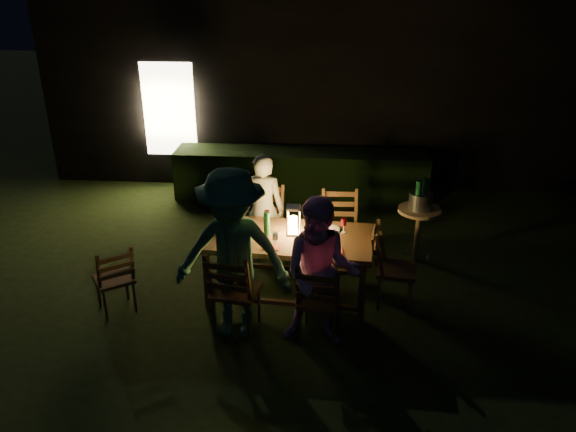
# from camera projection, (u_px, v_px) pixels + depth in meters

# --- Properties ---
(garden_envelope) EXTENTS (40.00, 40.00, 3.20)m
(garden_envelope) POSITION_uv_depth(u_px,v_px,m) (333.00, 77.00, 11.12)
(garden_envelope) COLOR black
(garden_envelope) RESTS_ON ground
(dining_table) EXTENTS (1.98, 1.08, 0.80)m
(dining_table) POSITION_uv_depth(u_px,v_px,m) (288.00, 242.00, 6.48)
(dining_table) COLOR #4C2E19
(dining_table) RESTS_ON ground
(chair_near_left) EXTENTS (0.55, 0.58, 1.05)m
(chair_near_left) POSITION_uv_depth(u_px,v_px,m) (236.00, 305.00, 6.01)
(chair_near_left) COLOR #4C2E19
(chair_near_left) RESTS_ON ground
(chair_near_right) EXTENTS (0.51, 0.53, 0.98)m
(chair_near_right) POSITION_uv_depth(u_px,v_px,m) (320.00, 313.00, 5.90)
(chair_near_right) COLOR #4C2E19
(chair_near_right) RESTS_ON ground
(chair_far_left) EXTENTS (0.54, 0.57, 1.07)m
(chair_far_left) POSITION_uv_depth(u_px,v_px,m) (263.00, 240.00, 7.40)
(chair_far_left) COLOR #4C2E19
(chair_far_left) RESTS_ON ground
(chair_far_right) EXTENTS (0.49, 0.52, 1.05)m
(chair_far_right) POSITION_uv_depth(u_px,v_px,m) (339.00, 245.00, 7.27)
(chair_far_right) COLOR #4C2E19
(chair_far_right) RESTS_ON ground
(chair_end) EXTENTS (0.53, 0.50, 1.01)m
(chair_end) POSITION_uv_depth(u_px,v_px,m) (393.00, 281.00, 6.49)
(chair_end) COLOR #4C2E19
(chair_end) RESTS_ON ground
(chair_spare) EXTENTS (0.58, 0.58, 0.90)m
(chair_spare) POSITION_uv_depth(u_px,v_px,m) (116.00, 290.00, 6.36)
(chair_spare) COLOR #4C2E19
(chair_spare) RESTS_ON ground
(person_house_side) EXTENTS (0.57, 0.40, 1.50)m
(person_house_side) POSITION_uv_depth(u_px,v_px,m) (263.00, 209.00, 7.26)
(person_house_side) COLOR beige
(person_house_side) RESTS_ON ground
(person_opp_right) EXTENTS (0.83, 0.67, 1.62)m
(person_opp_right) POSITION_uv_depth(u_px,v_px,m) (321.00, 273.00, 5.64)
(person_opp_right) COLOR #CC8CBA
(person_opp_right) RESTS_ON ground
(person_opp_left) EXTENTS (1.26, 0.78, 1.88)m
(person_opp_left) POSITION_uv_depth(u_px,v_px,m) (233.00, 256.00, 5.71)
(person_opp_left) COLOR #366D49
(person_opp_left) RESTS_ON ground
(lantern) EXTENTS (0.16, 0.16, 0.35)m
(lantern) POSITION_uv_depth(u_px,v_px,m) (293.00, 222.00, 6.42)
(lantern) COLOR white
(lantern) RESTS_ON dining_table
(plate_far_left) EXTENTS (0.25, 0.25, 0.01)m
(plate_far_left) POSITION_uv_depth(u_px,v_px,m) (246.00, 224.00, 6.71)
(plate_far_left) COLOR white
(plate_far_left) RESTS_ON dining_table
(plate_near_left) EXTENTS (0.25, 0.25, 0.01)m
(plate_near_left) POSITION_uv_depth(u_px,v_px,m) (237.00, 241.00, 6.32)
(plate_near_left) COLOR white
(plate_near_left) RESTS_ON dining_table
(plate_far_right) EXTENTS (0.25, 0.25, 0.01)m
(plate_far_right) POSITION_uv_depth(u_px,v_px,m) (329.00, 229.00, 6.58)
(plate_far_right) COLOR white
(plate_far_right) RESTS_ON dining_table
(plate_near_right) EXTENTS (0.25, 0.25, 0.01)m
(plate_near_right) POSITION_uv_depth(u_px,v_px,m) (326.00, 247.00, 6.18)
(plate_near_right) COLOR white
(plate_near_right) RESTS_ON dining_table
(wineglass_a) EXTENTS (0.06, 0.06, 0.18)m
(wineglass_a) POSITION_uv_depth(u_px,v_px,m) (267.00, 217.00, 6.70)
(wineglass_a) COLOR #59070F
(wineglass_a) RESTS_ON dining_table
(wineglass_b) EXTENTS (0.06, 0.06, 0.18)m
(wineglass_b) POSITION_uv_depth(u_px,v_px,m) (224.00, 229.00, 6.40)
(wineglass_b) COLOR #59070F
(wineglass_b) RESTS_ON dining_table
(wineglass_c) EXTENTS (0.06, 0.06, 0.18)m
(wineglass_c) POSITION_uv_depth(u_px,v_px,m) (312.00, 242.00, 6.12)
(wineglass_c) COLOR #59070F
(wineglass_c) RESTS_ON dining_table
(wineglass_d) EXTENTS (0.06, 0.06, 0.18)m
(wineglass_d) POSITION_uv_depth(u_px,v_px,m) (344.00, 226.00, 6.49)
(wineglass_d) COLOR #59070F
(wineglass_d) RESTS_ON dining_table
(wineglass_e) EXTENTS (0.06, 0.06, 0.18)m
(wineglass_e) POSITION_uv_depth(u_px,v_px,m) (275.00, 240.00, 6.15)
(wineglass_e) COLOR silver
(wineglass_e) RESTS_ON dining_table
(bottle_table) EXTENTS (0.07, 0.07, 0.28)m
(bottle_table) POSITION_uv_depth(u_px,v_px,m) (267.00, 223.00, 6.42)
(bottle_table) COLOR #0F471E
(bottle_table) RESTS_ON dining_table
(napkin_left) EXTENTS (0.18, 0.14, 0.01)m
(napkin_left) POSITION_uv_depth(u_px,v_px,m) (271.00, 247.00, 6.17)
(napkin_left) COLOR red
(napkin_left) RESTS_ON dining_table
(napkin_right) EXTENTS (0.18, 0.14, 0.01)m
(napkin_right) POSITION_uv_depth(u_px,v_px,m) (334.00, 251.00, 6.10)
(napkin_right) COLOR red
(napkin_right) RESTS_ON dining_table
(phone) EXTENTS (0.14, 0.07, 0.01)m
(phone) POSITION_uv_depth(u_px,v_px,m) (230.00, 244.00, 6.26)
(phone) COLOR black
(phone) RESTS_ON dining_table
(side_table) EXTENTS (0.56, 0.56, 0.75)m
(side_table) POSITION_uv_depth(u_px,v_px,m) (419.00, 215.00, 7.30)
(side_table) COLOR olive
(side_table) RESTS_ON ground
(ice_bucket) EXTENTS (0.30, 0.30, 0.22)m
(ice_bucket) POSITION_uv_depth(u_px,v_px,m) (421.00, 201.00, 7.22)
(ice_bucket) COLOR #A5A8AD
(ice_bucket) RESTS_ON side_table
(bottle_bucket_a) EXTENTS (0.07, 0.07, 0.32)m
(bottle_bucket_a) POSITION_uv_depth(u_px,v_px,m) (417.00, 198.00, 7.16)
(bottle_bucket_a) COLOR #0F471E
(bottle_bucket_a) RESTS_ON side_table
(bottle_bucket_b) EXTENTS (0.07, 0.07, 0.32)m
(bottle_bucket_b) POSITION_uv_depth(u_px,v_px,m) (424.00, 196.00, 7.23)
(bottle_bucket_b) COLOR #0F471E
(bottle_bucket_b) RESTS_ON side_table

